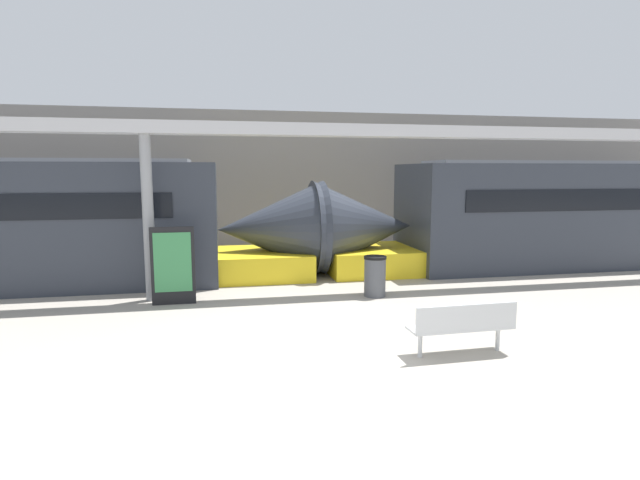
# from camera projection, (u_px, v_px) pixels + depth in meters

# --- Properties ---
(ground_plane) EXTENTS (60.00, 60.00, 0.00)m
(ground_plane) POSITION_uv_depth(u_px,v_px,m) (346.00, 371.00, 7.26)
(ground_plane) COLOR #A8A093
(station_wall) EXTENTS (56.00, 0.20, 5.00)m
(station_wall) POSITION_uv_depth(u_px,v_px,m) (270.00, 182.00, 17.83)
(station_wall) COLOR gray
(station_wall) RESTS_ON ground_plane
(train_left) EXTENTS (15.76, 2.93, 3.20)m
(train_left) POSITION_uv_depth(u_px,v_px,m) (564.00, 216.00, 15.51)
(train_left) COLOR #2D333D
(train_left) RESTS_ON ground_plane
(bench_near) EXTENTS (1.70, 0.48, 0.85)m
(bench_near) POSITION_uv_depth(u_px,v_px,m) (463.00, 324.00, 7.79)
(bench_near) COLOR silver
(bench_near) RESTS_ON ground_plane
(trash_bin) EXTENTS (0.52, 0.52, 0.94)m
(trash_bin) POSITION_uv_depth(u_px,v_px,m) (375.00, 276.00, 11.56)
(trash_bin) COLOR #4C4F54
(trash_bin) RESTS_ON ground_plane
(poster_board) EXTENTS (0.93, 0.07, 1.70)m
(poster_board) POSITION_uv_depth(u_px,v_px,m) (173.00, 266.00, 10.79)
(poster_board) COLOR black
(poster_board) RESTS_ON ground_plane
(support_column_near) EXTENTS (0.24, 0.24, 3.69)m
(support_column_near) POSITION_uv_depth(u_px,v_px,m) (148.00, 219.00, 11.01)
(support_column_near) COLOR gray
(support_column_near) RESTS_ON ground_plane
(canopy_beam) EXTENTS (28.00, 0.60, 0.28)m
(canopy_beam) POSITION_uv_depth(u_px,v_px,m) (144.00, 127.00, 10.74)
(canopy_beam) COLOR #B7B7BC
(canopy_beam) RESTS_ON support_column_near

